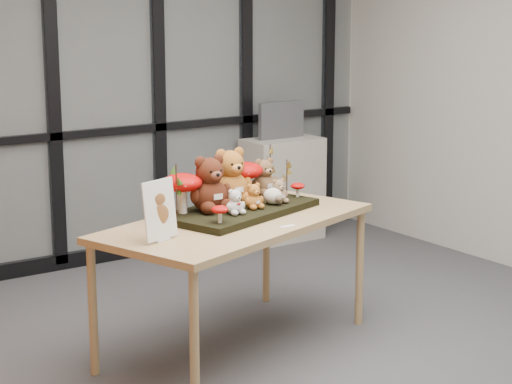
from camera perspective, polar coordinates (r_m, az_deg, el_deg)
floor at (r=5.59m, az=2.56°, el=-10.07°), size 5.00×5.00×0.00m
room_shell at (r=5.19m, az=2.73°, el=7.37°), size 5.00×5.00×5.00m
glass_partition at (r=7.33m, az=-9.14°, el=6.55°), size 4.90×0.06×2.78m
display_table at (r=5.49m, az=-1.27°, el=-2.35°), size 1.89×1.33×0.80m
diorama_tray at (r=5.61m, az=-0.96°, el=-1.14°), size 1.09×0.77×0.04m
bear_pooh_yellow at (r=5.65m, az=-1.61°, el=1.16°), size 0.36×0.34×0.38m
bear_brown_medium at (r=5.48m, az=-2.89°, el=0.73°), size 0.34×0.33×0.37m
bear_tan_back at (r=5.92m, az=0.50°, el=1.07°), size 0.25×0.23×0.26m
bear_small_yellow at (r=5.55m, az=-0.15°, el=-0.16°), size 0.16×0.15×0.17m
bear_white_bow at (r=5.41m, az=-1.30°, el=-0.50°), size 0.16×0.15×0.17m
bear_beige_small at (r=5.70m, az=1.40°, el=0.15°), size 0.16×0.15×0.17m
plush_cream_hedgehog at (r=5.67m, az=1.05°, el=-0.20°), size 0.11×0.10×0.11m
mushroom_back_left at (r=5.44m, az=-4.54°, el=0.04°), size 0.23×0.23×0.26m
mushroom_back_right at (r=5.81m, az=-0.69°, el=0.83°), size 0.23×0.23×0.26m
mushroom_front_left at (r=5.21m, az=-2.24°, el=-1.32°), size 0.10×0.10×0.11m
mushroom_front_right at (r=5.88m, az=2.58°, el=0.18°), size 0.09×0.09×0.10m
sprig_green_far_left at (r=5.33m, az=-4.92°, el=0.07°), size 0.05×0.05×0.31m
sprig_green_mid_left at (r=5.47m, az=-4.43°, el=-0.02°), size 0.05×0.05×0.24m
sprig_dry_far_right at (r=5.98m, az=0.87°, el=1.45°), size 0.05×0.05×0.32m
sprig_dry_mid_right at (r=5.92m, az=1.91°, el=0.91°), size 0.05×0.05×0.23m
sprig_green_centre at (r=5.63m, az=-3.13°, el=0.12°), size 0.05×0.05×0.19m
sign_holder at (r=5.00m, az=-5.94°, el=-1.25°), size 0.24×0.11×0.33m
label_card at (r=5.32m, az=1.96°, el=-2.11°), size 0.10×0.03×0.00m
cabinet at (r=8.05m, az=1.62°, el=0.18°), size 0.67×0.39×0.89m
monitor at (r=7.96m, az=1.57°, el=4.45°), size 0.45×0.05×0.32m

